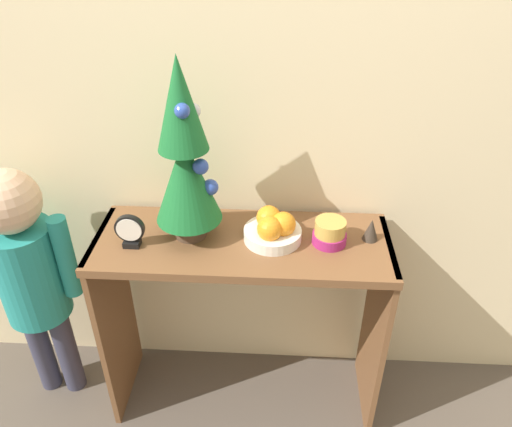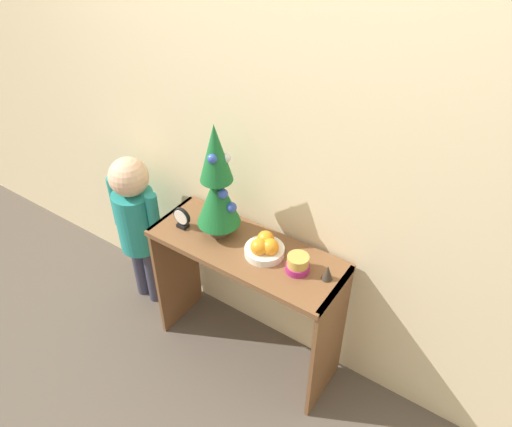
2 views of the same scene
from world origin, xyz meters
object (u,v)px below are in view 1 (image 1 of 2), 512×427
Objects in this scene: fruit_bowl at (273,229)px; figurine at (371,230)px; singing_bowl at (330,233)px; mini_tree at (185,157)px; desk_clock at (130,231)px; child_figure at (27,266)px.

fruit_bowl is 2.47× the size of figurine.
singing_bowl is 1.45× the size of figurine.
mini_tree is at bearing 177.99° from fruit_bowl.
singing_bowl is at bearing -168.72° from figurine.
desk_clock is (-0.65, -0.05, 0.02)m from singing_bowl.
mini_tree reaches higher than fruit_bowl.
figurine is (0.78, 0.08, -0.02)m from desk_clock.
fruit_bowl is 1.70× the size of singing_bowl.
child_figure reaches higher than figurine.
fruit_bowl is 0.19× the size of child_figure.
figurine is at bearing 1.01° from mini_tree.
mini_tree is 5.21× the size of desk_clock.
fruit_bowl is 0.90m from child_figure.
fruit_bowl reaches higher than figurine.
fruit_bowl is 1.65× the size of desk_clock.
singing_bowl is 1.08m from child_figure.
fruit_bowl is 0.32m from figurine.
fruit_bowl is at bearing 0.51° from child_figure.
fruit_bowl is 0.47m from desk_clock.
desk_clock is 0.79m from figurine.
singing_bowl is 0.11× the size of child_figure.
child_figure is (-0.88, -0.01, -0.19)m from fruit_bowl.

